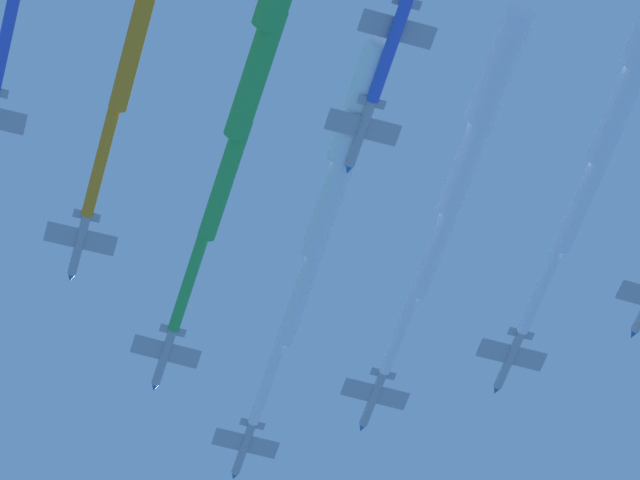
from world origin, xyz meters
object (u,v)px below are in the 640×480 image
at_px(jet_lead, 330,198).
at_px(jet_port_inner, 255,71).
at_px(jet_starboard_inner, 466,159).
at_px(jet_starboard_mid, 619,106).

height_order(jet_lead, jet_port_inner, jet_lead).
bearing_deg(jet_port_inner, jet_starboard_inner, 118.72).
xyz_separation_m(jet_lead, jet_starboard_inner, (4.45, 15.84, 0.33)).
bearing_deg(jet_starboard_inner, jet_lead, -105.69).
xyz_separation_m(jet_starboard_inner, jet_starboard_mid, (7.41, 16.73, -2.25)).
distance_m(jet_lead, jet_starboard_mid, 34.71).
bearing_deg(jet_starboard_inner, jet_port_inner, -61.28).
xyz_separation_m(jet_lead, jet_port_inner, (17.36, -7.72, -1.76)).
bearing_deg(jet_starboard_inner, jet_starboard_mid, 66.11).
distance_m(jet_port_inner, jet_starboard_mid, 40.66).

